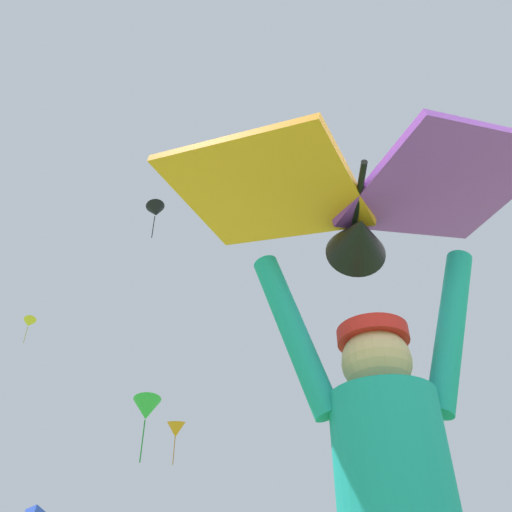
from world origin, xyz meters
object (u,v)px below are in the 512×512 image
distant_kite_black_far_center (156,211)px  distant_kite_yellow_mid_left (29,323)px  distant_kite_green_overhead_distant (146,409)px  held_stunt_kite (356,203)px  distant_kite_green_low_left (292,314)px  distant_kite_orange_high_left (176,430)px

distant_kite_black_far_center → distant_kite_yellow_mid_left: (-6.68, 9.92, -3.02)m
distant_kite_yellow_mid_left → distant_kite_green_overhead_distant: bearing=-64.6°
held_stunt_kite → distant_kite_green_overhead_distant: size_ratio=0.67×
distant_kite_green_low_left → distant_kite_black_far_center: size_ratio=0.35×
held_stunt_kite → distant_kite_black_far_center: 29.21m
held_stunt_kite → distant_kite_green_overhead_distant: distant_kite_green_overhead_distant is taller
held_stunt_kite → distant_kite_green_low_left: size_ratio=1.71×
distant_kite_green_overhead_distant → distant_kite_black_far_center: bearing=95.6°
distant_kite_green_overhead_distant → distant_kite_black_far_center: 14.45m
held_stunt_kite → distant_kite_green_low_left: distant_kite_green_low_left is taller
held_stunt_kite → distant_kite_black_far_center: size_ratio=0.61×
held_stunt_kite → distant_kite_green_overhead_distant: bearing=88.3°
distant_kite_green_overhead_distant → distant_kite_green_low_left: size_ratio=2.55×
distant_kite_orange_high_left → distant_kite_green_low_left: distant_kite_green_low_left is taller
distant_kite_yellow_mid_left → held_stunt_kite: bearing=-78.3°
distant_kite_green_low_left → distant_kite_yellow_mid_left: size_ratio=0.46×
distant_kite_black_far_center → distant_kite_green_overhead_distant: bearing=-84.4°
distant_kite_green_overhead_distant → distant_kite_yellow_mid_left: bearing=115.4°
held_stunt_kite → distant_kite_orange_high_left: size_ratio=0.58×
distant_kite_green_low_left → distant_kite_black_far_center: bearing=-164.7°
held_stunt_kite → distant_kite_orange_high_left: distant_kite_orange_high_left is taller
held_stunt_kite → distant_kite_green_low_left: (8.96, 24.81, 14.74)m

